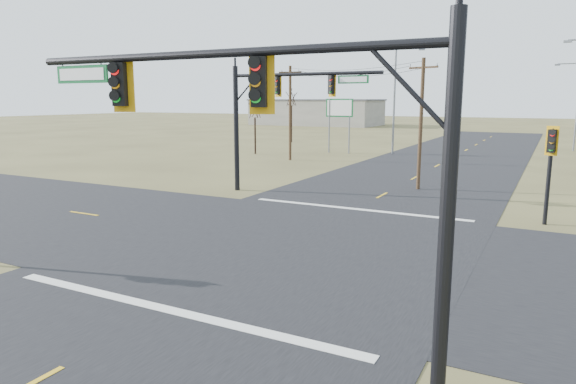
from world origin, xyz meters
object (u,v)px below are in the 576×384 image
at_px(pedestal_signal_ne, 551,154).
at_px(highway_sign, 339,115).
at_px(bare_tree_b, 291,97).
at_px(utility_pole_near, 421,122).
at_px(bare_tree_a, 255,109).
at_px(mast_arm_near, 274,120).
at_px(streetlight_b, 576,101).
at_px(streetlight_c, 397,95).
at_px(utility_pole_far, 290,112).
at_px(mast_arm_far, 275,102).

relative_size(pedestal_signal_ne, highway_sign, 0.79).
relative_size(pedestal_signal_ne, bare_tree_b, 0.61).
bearing_deg(highway_sign, utility_pole_near, -53.76).
relative_size(pedestal_signal_ne, bare_tree_a, 0.76).
bearing_deg(mast_arm_near, streetlight_b, 62.56).
bearing_deg(pedestal_signal_ne, streetlight_c, 138.27).
bearing_deg(streetlight_c, utility_pole_near, -92.27).
bearing_deg(utility_pole_near, bare_tree_b, 129.83).
distance_m(streetlight_b, bare_tree_a, 35.90).
bearing_deg(mast_arm_near, bare_tree_b, 96.32).
relative_size(streetlight_c, bare_tree_b, 1.46).
relative_size(pedestal_signal_ne, streetlight_c, 0.42).
bearing_deg(utility_pole_far, highway_sign, 78.58).
relative_size(utility_pole_near, bare_tree_b, 1.10).
xyz_separation_m(mast_arm_near, mast_arm_far, (-9.97, 17.94, 0.25)).
xyz_separation_m(utility_pole_far, highway_sign, (1.68, 8.31, -0.48)).
bearing_deg(streetlight_c, mast_arm_near, -99.53).
distance_m(highway_sign, bare_tree_b, 15.22).
height_order(mast_arm_near, mast_arm_far, mast_arm_far).
height_order(pedestal_signal_ne, bare_tree_a, bare_tree_a).
bearing_deg(bare_tree_a, streetlight_c, 26.99).
distance_m(utility_pole_far, highway_sign, 8.49).
height_order(utility_pole_far, highway_sign, utility_pole_far).
distance_m(utility_pole_near, bare_tree_a, 25.09).
relative_size(bare_tree_a, bare_tree_b, 0.80).
bearing_deg(utility_pole_far, utility_pole_near, -35.57).
xyz_separation_m(streetlight_c, bare_tree_a, (-13.32, -6.79, -1.41)).
bearing_deg(bare_tree_b, streetlight_c, -26.78).
distance_m(pedestal_signal_ne, utility_pole_near, 10.33).
bearing_deg(mast_arm_near, streetlight_c, 82.10).
bearing_deg(mast_arm_near, mast_arm_far, 98.45).
bearing_deg(highway_sign, bare_tree_a, -144.97).
distance_m(pedestal_signal_ne, streetlight_c, 31.65).
bearing_deg(streetlight_c, bare_tree_b, 130.98).
relative_size(mast_arm_near, utility_pole_near, 1.28).
xyz_separation_m(utility_pole_near, highway_sign, (-13.27, 19.00, -0.22)).
distance_m(mast_arm_far, utility_pole_near, 9.49).
bearing_deg(streetlight_c, pedestal_signal_ne, -83.56).
distance_m(mast_arm_far, streetlight_c, 26.43).
distance_m(streetlight_c, bare_tree_a, 15.02).
relative_size(highway_sign, bare_tree_b, 0.77).
relative_size(streetlight_b, bare_tree_b, 1.30).
bearing_deg(streetlight_b, pedestal_signal_ne, -100.41).
bearing_deg(utility_pole_near, streetlight_b, 74.44).
bearing_deg(streetlight_b, mast_arm_near, -104.81).
relative_size(mast_arm_near, pedestal_signal_ne, 2.31).
bearing_deg(utility_pole_far, pedestal_signal_ne, -38.00).
distance_m(streetlight_c, bare_tree_b, 18.87).
height_order(mast_arm_near, streetlight_c, streetlight_c).
distance_m(bare_tree_a, bare_tree_b, 15.74).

